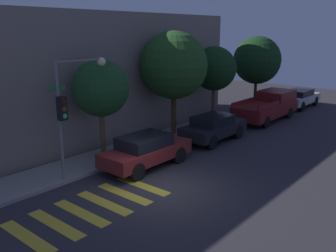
{
  "coord_description": "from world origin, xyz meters",
  "views": [
    {
      "loc": [
        -9.97,
        -8.76,
        5.92
      ],
      "look_at": [
        2.86,
        2.1,
        1.6
      ],
      "focal_mm": 40.0,
      "sensor_mm": 36.0,
      "label": 1
    }
  ],
  "objects": [
    {
      "name": "ground_plane",
      "position": [
        0.0,
        0.0,
        0.0
      ],
      "size": [
        60.0,
        60.0,
        0.0
      ],
      "primitive_type": "plane",
      "color": "#2D2B30"
    },
    {
      "name": "traffic_light_pole",
      "position": [
        -1.46,
        3.37,
        3.33
      ],
      "size": [
        2.71,
        0.56,
        4.9
      ],
      "color": "slate",
      "rests_on": "ground"
    },
    {
      "name": "pickup_truck",
      "position": [
        13.27,
        2.1,
        0.96
      ],
      "size": [
        5.67,
        2.12,
        1.86
      ],
      "color": "maroon",
      "rests_on": "ground"
    },
    {
      "name": "sidewalk",
      "position": [
        0.0,
        4.35,
        0.07
      ],
      "size": [
        26.0,
        2.3,
        0.14
      ],
      "primitive_type": "cube",
      "color": "gray",
      "rests_on": "ground"
    },
    {
      "name": "sedan_far_end",
      "position": [
        18.87,
        2.1,
        0.77
      ],
      "size": [
        4.57,
        1.74,
        1.4
      ],
      "color": "#B7BABF",
      "rests_on": "ground"
    },
    {
      "name": "tree_behind_truck",
      "position": [
        15.97,
        4.46,
        3.72
      ],
      "size": [
        3.56,
        3.56,
        5.51
      ],
      "color": "#42301E",
      "rests_on": "ground"
    },
    {
      "name": "tree_far_end",
      "position": [
        10.2,
        4.46,
        3.53
      ],
      "size": [
        2.81,
        2.81,
        4.95
      ],
      "color": "brown",
      "rests_on": "ground"
    },
    {
      "name": "building_row",
      "position": [
        0.0,
        8.9,
        3.43
      ],
      "size": [
        26.0,
        6.0,
        6.86
      ],
      "primitive_type": "cube",
      "color": "slate",
      "rests_on": "ground"
    },
    {
      "name": "tree_near_corner",
      "position": [
        0.91,
        4.46,
        3.35
      ],
      "size": [
        2.61,
        2.61,
        4.67
      ],
      "color": "brown",
      "rests_on": "ground"
    },
    {
      "name": "crosswalk",
      "position": [
        -2.68,
        0.8,
        0.0
      ],
      "size": [
        5.36,
        2.6,
        0.0
      ],
      "color": "gold",
      "rests_on": "ground"
    },
    {
      "name": "sedan_near_corner",
      "position": [
        1.35,
        2.1,
        0.8
      ],
      "size": [
        4.37,
        1.74,
        1.48
      ],
      "color": "maroon",
      "rests_on": "ground"
    },
    {
      "name": "tree_midblock",
      "position": [
        6.14,
        4.46,
        4.02
      ],
      "size": [
        3.75,
        3.75,
        5.91
      ],
      "color": "#42301E",
      "rests_on": "ground"
    },
    {
      "name": "sedan_middle",
      "position": [
        6.69,
        2.1,
        0.78
      ],
      "size": [
        4.23,
        1.79,
        1.44
      ],
      "color": "black",
      "rests_on": "ground"
    }
  ]
}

